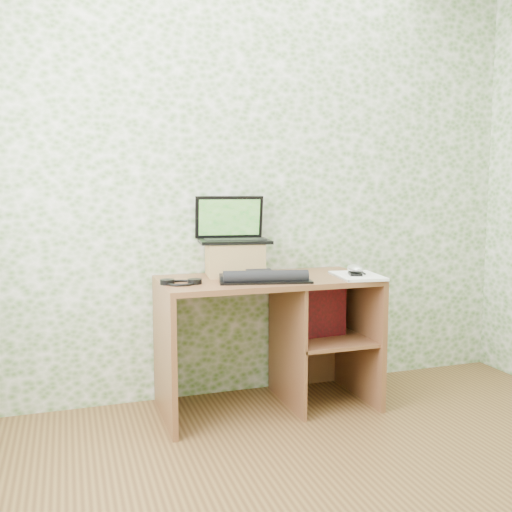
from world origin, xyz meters
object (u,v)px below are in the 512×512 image
object	(u,v)px
laptop	(232,231)
keyboard	(262,277)
desk	(278,323)
notepad	(358,276)
riser	(235,259)

from	to	relation	value
laptop	keyboard	xyz separation A→B (m)	(0.08, -0.30, -0.23)
desk	notepad	world-z (taller)	notepad
desk	laptop	world-z (taller)	laptop
riser	laptop	xyz separation A→B (m)	(0.00, 0.04, 0.16)
laptop	riser	bearing A→B (deg)	-82.51
riser	keyboard	world-z (taller)	riser
riser	laptop	bearing A→B (deg)	90.00
laptop	notepad	size ratio (longest dim) A/B	1.28
notepad	laptop	bearing A→B (deg)	160.07
notepad	desk	bearing A→B (deg)	164.75
notepad	keyboard	bearing A→B (deg)	-176.13
desk	keyboard	size ratio (longest dim) A/B	2.40
riser	laptop	world-z (taller)	laptop
riser	keyboard	bearing A→B (deg)	-72.46
keyboard	notepad	distance (m)	0.56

